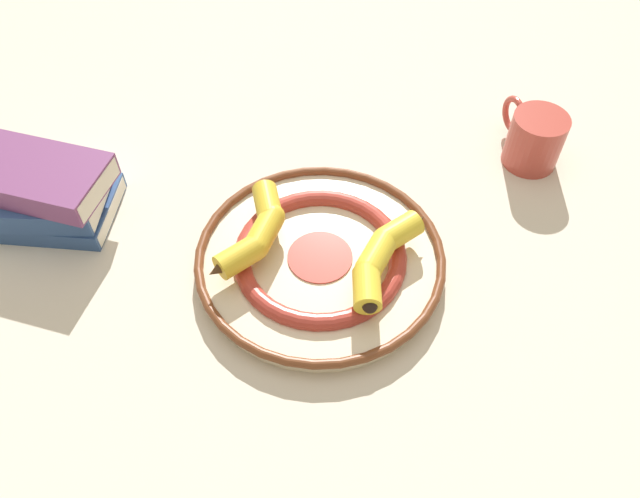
{
  "coord_description": "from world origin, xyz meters",
  "views": [
    {
      "loc": [
        0.37,
        0.4,
        0.74
      ],
      "look_at": [
        -0.01,
        -0.01,
        0.04
      ],
      "focal_mm": 35.0,
      "sensor_mm": 36.0,
      "label": 1
    }
  ],
  "objects_px": {
    "decorative_bowl": "(320,258)",
    "book_stack": "(50,191)",
    "banana_b": "(257,232)",
    "banana_a": "(383,255)",
    "coffee_mug": "(534,138)"
  },
  "relations": [
    {
      "from": "decorative_bowl",
      "to": "book_stack",
      "type": "distance_m",
      "value": 0.43
    },
    {
      "from": "banana_a",
      "to": "coffee_mug",
      "type": "xyz_separation_m",
      "value": [
        -0.37,
        -0.01,
        -0.01
      ]
    },
    {
      "from": "banana_b",
      "to": "coffee_mug",
      "type": "distance_m",
      "value": 0.49
    },
    {
      "from": "banana_b",
      "to": "book_stack",
      "type": "relative_size",
      "value": 0.78
    },
    {
      "from": "decorative_bowl",
      "to": "banana_a",
      "type": "xyz_separation_m",
      "value": [
        -0.05,
        0.08,
        0.04
      ]
    },
    {
      "from": "decorative_bowl",
      "to": "book_stack",
      "type": "xyz_separation_m",
      "value": [
        0.24,
        -0.35,
        0.03
      ]
    },
    {
      "from": "decorative_bowl",
      "to": "banana_a",
      "type": "relative_size",
      "value": 1.98
    },
    {
      "from": "banana_a",
      "to": "decorative_bowl",
      "type": "bearing_deg",
      "value": -78.16
    },
    {
      "from": "banana_a",
      "to": "book_stack",
      "type": "bearing_deg",
      "value": -77.21
    },
    {
      "from": "decorative_bowl",
      "to": "book_stack",
      "type": "height_order",
      "value": "book_stack"
    },
    {
      "from": "banana_a",
      "to": "banana_b",
      "type": "bearing_deg",
      "value": -76.5
    },
    {
      "from": "book_stack",
      "to": "coffee_mug",
      "type": "height_order",
      "value": "book_stack"
    },
    {
      "from": "decorative_bowl",
      "to": "coffee_mug",
      "type": "xyz_separation_m",
      "value": [
        -0.42,
        0.07,
        0.03
      ]
    },
    {
      "from": "banana_b",
      "to": "decorative_bowl",
      "type": "bearing_deg",
      "value": -81.96
    },
    {
      "from": "banana_b",
      "to": "book_stack",
      "type": "height_order",
      "value": "book_stack"
    }
  ]
}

